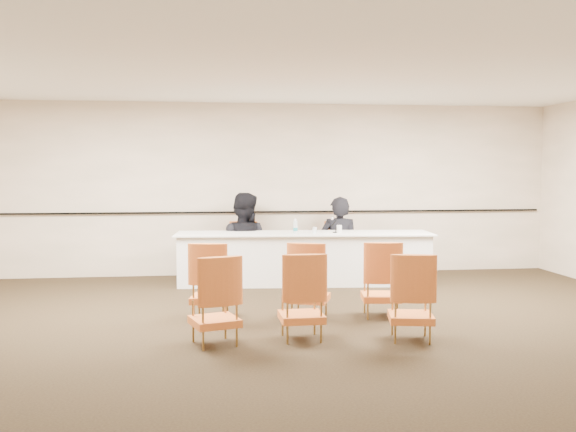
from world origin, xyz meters
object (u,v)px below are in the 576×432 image
object	(u,v)px
drinking_glass	(315,230)
aud_chair_front_right	(381,279)
panelist_second	(243,250)
panelist_main	(339,251)
aud_chair_front_mid	(309,280)
aud_chair_back_left	(214,300)
panelist_second_chair	(243,250)
aud_chair_back_right	(411,296)
panel_table	(304,258)
aud_chair_back_mid	(301,296)
aud_chair_front_left	(211,280)
microphone	(336,225)
panelist_main_chair	(339,250)
water_bottle	(295,226)
coffee_cup	(339,229)

from	to	relation	value
drinking_glass	aud_chair_front_right	world-z (taller)	aud_chair_front_right
panelist_second	panelist_main	bearing A→B (deg)	-160.87
drinking_glass	aud_chair_front_mid	xyz separation A→B (m)	(-0.46, -2.30, -0.40)
aud_chair_front_right	aud_chair_back_left	xyz separation A→B (m)	(-2.08, -1.06, 0.00)
panelist_second	aud_chair_front_right	distance (m)	3.49
panelist_second_chair	aud_chair_back_right	size ratio (longest dim) A/B	1.00
aud_chair_front_mid	aud_chair_back_left	distance (m)	1.61
panel_table	aud_chair_back_mid	world-z (taller)	aud_chair_back_mid
drinking_glass	aud_chair_back_mid	bearing A→B (deg)	-102.03
aud_chair_front_mid	aud_chair_back_left	xyz separation A→B (m)	(-1.18, -1.10, 0.00)
aud_chair_front_left	aud_chair_front_right	world-z (taller)	same
microphone	aud_chair_front_mid	distance (m)	2.49
microphone	drinking_glass	bearing A→B (deg)	165.70
microphone	panelist_main_chair	bearing A→B (deg)	57.93
aud_chair_front_mid	aud_chair_back_right	distance (m)	1.49
aud_chair_back_right	water_bottle	bearing A→B (deg)	113.79
panel_table	aud_chair_front_left	distance (m)	2.75
panelist_main	water_bottle	size ratio (longest dim) A/B	7.89
drinking_glass	aud_chair_back_right	size ratio (longest dim) A/B	0.11
panelist_second_chair	aud_chair_front_left	world-z (taller)	same
aud_chair_front_right	panelist_main_chair	bearing A→B (deg)	96.01
panelist_second_chair	coffee_cup	size ratio (longest dim) A/B	7.24
aud_chair_front_mid	aud_chair_back_right	bearing A→B (deg)	-31.63
aud_chair_front_right	aud_chair_back_mid	xyz separation A→B (m)	(-1.14, -0.96, 0.00)
coffee_cup	aud_chair_front_mid	size ratio (longest dim) A/B	0.14
coffee_cup	drinking_glass	bearing A→B (deg)	174.01
panelist_second_chair	drinking_glass	xyz separation A→B (m)	(1.10, -0.79, 0.40)
aud_chair_front_right	panelist_main	bearing A→B (deg)	96.01
panel_table	aud_chair_back_left	world-z (taller)	aud_chair_back_left
panelist_second	aud_chair_back_right	world-z (taller)	panelist_second
aud_chair_back_left	coffee_cup	bearing A→B (deg)	41.73
coffee_cup	aud_chair_back_right	bearing A→B (deg)	-88.92
aud_chair_back_mid	panelist_second	bearing A→B (deg)	94.08
panel_table	aud_chair_front_right	world-z (taller)	aud_chair_front_right
panelist_second	aud_chair_front_mid	distance (m)	3.16
aud_chair_back_left	aud_chair_back_right	distance (m)	2.10
panelist_main_chair	coffee_cup	distance (m)	0.82
panel_table	drinking_glass	distance (m)	0.50
microphone	aud_chair_front_left	distance (m)	3.01
aud_chair_back_left	aud_chair_front_mid	bearing A→B (deg)	25.86
panelist_main_chair	aud_chair_front_mid	size ratio (longest dim) A/B	1.00
panelist_second	panelist_second_chair	distance (m)	0.00
panelist_second_chair	aud_chair_front_right	size ratio (longest dim) A/B	1.00
water_bottle	drinking_glass	distance (m)	0.32
panelist_main_chair	aud_chair_front_mid	world-z (taller)	same
panelist_second_chair	aud_chair_back_mid	bearing A→B (deg)	-79.76
aud_chair_front_left	aud_chair_front_mid	distance (m)	1.22
panelist_main_chair	drinking_glass	bearing A→B (deg)	-124.79
coffee_cup	aud_chair_back_right	world-z (taller)	coffee_cup
panelist_second_chair	aud_chair_back_mid	distance (m)	4.12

